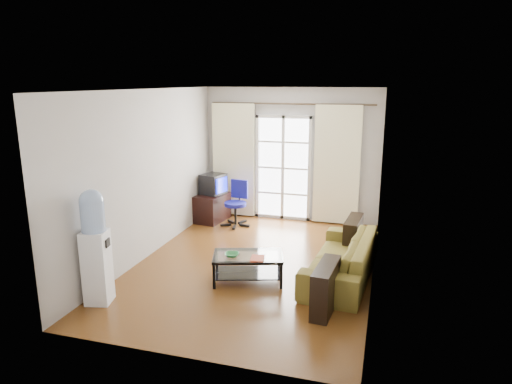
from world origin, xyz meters
TOP-DOWN VIEW (x-y plane):
  - floor at (0.00, 0.00)m, footprint 5.20×5.20m
  - ceiling at (0.00, 0.00)m, footprint 5.20×5.20m
  - wall_back at (0.00, 2.60)m, footprint 3.60×0.02m
  - wall_front at (0.00, -2.60)m, footprint 3.60×0.02m
  - wall_left at (-1.80, 0.00)m, footprint 0.02×5.20m
  - wall_right at (1.80, 0.00)m, footprint 0.02×5.20m
  - french_door at (-0.15, 2.54)m, footprint 1.16×0.06m
  - curtain_rod at (0.00, 2.50)m, footprint 3.30×0.04m
  - curtain_left at (-1.20, 2.48)m, footprint 0.90×0.07m
  - curtain_right at (0.95, 2.48)m, footprint 0.90×0.07m
  - radiator at (0.80, 2.50)m, footprint 0.64×0.12m
  - sofa at (1.35, -0.10)m, footprint 2.22×1.15m
  - coffee_table at (0.07, -0.62)m, footprint 1.11×0.83m
  - bowl at (-0.12, -0.74)m, footprint 0.28×0.28m
  - book at (0.16, -0.75)m, footprint 0.26×0.31m
  - remote at (-0.14, -0.64)m, footprint 0.18×0.05m
  - tv_stand at (-1.52, 1.98)m, footprint 0.61×0.83m
  - crt_tv at (-1.51, 2.05)m, footprint 0.54×0.55m
  - task_chair at (-0.93, 1.82)m, footprint 0.68×0.68m
  - water_cooler at (-1.60, -1.78)m, footprint 0.37×0.37m

SIDE VIEW (x-z plane):
  - floor at x=0.00m, z-range 0.00..0.00m
  - coffee_table at x=0.07m, z-range 0.06..0.46m
  - task_chair at x=-0.93m, z-range -0.18..0.72m
  - tv_stand at x=-1.52m, z-range 0.00..0.56m
  - sofa at x=1.35m, z-range 0.00..0.61m
  - radiator at x=0.80m, z-range 0.01..0.65m
  - remote at x=-0.14m, z-range 0.40..0.42m
  - book at x=0.16m, z-range 0.40..0.43m
  - bowl at x=-0.12m, z-range 0.40..0.45m
  - crt_tv at x=-1.51m, z-range 0.56..0.97m
  - water_cooler at x=-1.60m, z-range 0.04..1.55m
  - french_door at x=-0.15m, z-range 0.00..2.15m
  - curtain_left at x=-1.20m, z-range 0.02..2.38m
  - curtain_right at x=0.95m, z-range 0.02..2.38m
  - wall_back at x=0.00m, z-range 0.00..2.70m
  - wall_front at x=0.00m, z-range 0.00..2.70m
  - wall_left at x=-1.80m, z-range 0.00..2.70m
  - wall_right at x=1.80m, z-range 0.00..2.70m
  - curtain_rod at x=0.00m, z-range 2.36..2.40m
  - ceiling at x=0.00m, z-range 2.70..2.70m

